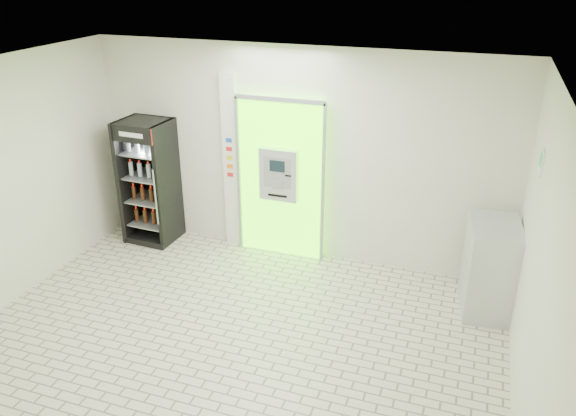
% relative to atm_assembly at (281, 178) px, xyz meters
% --- Properties ---
extents(ground, '(6.00, 6.00, 0.00)m').
position_rel_atm_assembly_xyz_m(ground, '(0.20, -2.41, -1.17)').
color(ground, '#BFB59E').
rests_on(ground, ground).
extents(room_shell, '(6.00, 6.00, 6.00)m').
position_rel_atm_assembly_xyz_m(room_shell, '(0.20, -2.41, 0.67)').
color(room_shell, silver).
rests_on(room_shell, ground).
extents(atm_assembly, '(1.30, 0.24, 2.33)m').
position_rel_atm_assembly_xyz_m(atm_assembly, '(0.00, 0.00, 0.00)').
color(atm_assembly, '#54FF0A').
rests_on(atm_assembly, ground).
extents(pillar, '(0.22, 0.11, 2.60)m').
position_rel_atm_assembly_xyz_m(pillar, '(-0.78, 0.04, 0.13)').
color(pillar, silver).
rests_on(pillar, ground).
extents(beverage_cooler, '(0.74, 0.69, 1.88)m').
position_rel_atm_assembly_xyz_m(beverage_cooler, '(-2.02, -0.23, -0.27)').
color(beverage_cooler, black).
rests_on(beverage_cooler, ground).
extents(steel_cabinet, '(0.68, 0.93, 1.16)m').
position_rel_atm_assembly_xyz_m(steel_cabinet, '(2.90, -0.57, -0.59)').
color(steel_cabinet, '#B8BBC1').
rests_on(steel_cabinet, ground).
extents(exit_sign, '(0.02, 0.22, 0.26)m').
position_rel_atm_assembly_xyz_m(exit_sign, '(3.19, -1.01, 0.95)').
color(exit_sign, white).
rests_on(exit_sign, room_shell).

